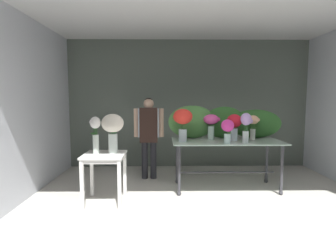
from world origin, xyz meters
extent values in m
plane|color=beige|center=(0.00, 1.76, 0.00)|extent=(7.74, 7.74, 0.00)
cube|color=slate|center=(0.00, 3.52, 1.43)|extent=(5.52, 0.12, 2.87)
cube|color=silver|center=(-2.76, 1.76, 1.43)|extent=(0.12, 3.64, 2.87)
cube|color=silver|center=(0.00, 1.76, 2.93)|extent=(5.64, 3.64, 0.12)
cube|color=silver|center=(0.52, 1.85, 0.84)|extent=(1.87, 0.86, 0.02)
cylinder|color=#38383D|center=(-0.31, 1.52, 0.41)|extent=(0.05, 0.05, 0.83)
sphere|color=#38383D|center=(-0.31, 1.52, 0.03)|extent=(0.07, 0.07, 0.07)
cylinder|color=#38383D|center=(1.35, 1.52, 0.41)|extent=(0.05, 0.05, 0.83)
sphere|color=#38383D|center=(1.35, 1.52, 0.03)|extent=(0.07, 0.07, 0.07)
cylinder|color=#38383D|center=(-0.31, 2.18, 0.41)|extent=(0.05, 0.05, 0.83)
sphere|color=#38383D|center=(-0.31, 2.18, 0.03)|extent=(0.07, 0.07, 0.07)
cylinder|color=#38383D|center=(1.35, 2.18, 0.41)|extent=(0.05, 0.05, 0.83)
sphere|color=#38383D|center=(1.35, 2.18, 0.03)|extent=(0.07, 0.07, 0.07)
cylinder|color=#38383D|center=(0.52, 1.85, 0.29)|extent=(1.67, 0.03, 0.03)
cube|color=white|center=(-1.45, 1.26, 0.73)|extent=(0.61, 0.62, 0.03)
cube|color=white|center=(-1.45, 1.26, 0.69)|extent=(0.55, 0.56, 0.06)
cube|color=white|center=(-1.72, 0.99, 0.36)|extent=(0.05, 0.05, 0.72)
cube|color=white|center=(-1.19, 0.99, 0.36)|extent=(0.05, 0.05, 0.72)
cube|color=white|center=(-1.72, 1.53, 0.36)|extent=(0.05, 0.05, 0.72)
cube|color=white|center=(-1.19, 1.53, 0.36)|extent=(0.05, 0.05, 0.72)
cylinder|color=#232328|center=(-0.94, 2.50, 0.41)|extent=(0.12, 0.12, 0.83)
cylinder|color=#232328|center=(-0.76, 2.50, 0.41)|extent=(0.12, 0.12, 0.83)
cube|color=#B2BCC6|center=(-0.85, 2.50, 1.10)|extent=(0.40, 0.22, 0.55)
cube|color=black|center=(-0.85, 2.38, 1.06)|extent=(0.34, 0.02, 0.67)
cylinder|color=#D8AD8E|center=(-1.10, 2.50, 1.10)|extent=(0.09, 0.09, 0.55)
cylinder|color=#D8AD8E|center=(-0.60, 2.50, 1.10)|extent=(0.09, 0.09, 0.55)
sphere|color=#D8AD8E|center=(-0.85, 2.50, 1.47)|extent=(0.20, 0.20, 0.20)
ellipsoid|color=black|center=(-0.85, 2.52, 1.53)|extent=(0.15, 0.15, 0.09)
ellipsoid|color=#477F3D|center=(-0.05, 2.16, 1.14)|extent=(0.87, 0.32, 0.59)
ellipsoid|color=#2D6028|center=(0.54, 2.16, 1.13)|extent=(0.77, 0.28, 0.57)
ellipsoid|color=#2D6028|center=(1.11, 2.16, 1.11)|extent=(0.97, 0.31, 0.52)
cylinder|color=silver|center=(0.27, 1.99, 0.97)|extent=(0.11, 0.11, 0.24)
cylinder|color=#9EBCB2|center=(0.27, 1.99, 0.90)|extent=(0.10, 0.10, 0.10)
cylinder|color=#2D6028|center=(0.30, 1.98, 1.01)|extent=(0.01, 0.01, 0.29)
cylinder|color=#2D6028|center=(0.28, 2.01, 1.01)|extent=(0.01, 0.01, 0.29)
cylinder|color=#2D6028|center=(0.24, 1.99, 1.01)|extent=(0.01, 0.01, 0.29)
cylinder|color=#2D6028|center=(0.26, 1.96, 1.01)|extent=(0.01, 0.01, 0.29)
ellipsoid|color=#E54C9E|center=(0.27, 1.99, 1.21)|extent=(0.27, 0.27, 0.17)
sphere|color=#E54C9E|center=(0.39, 1.96, 1.21)|extent=(0.07, 0.07, 0.07)
ellipsoid|color=#387033|center=(0.29, 1.95, 1.11)|extent=(0.10, 0.10, 0.03)
cylinder|color=silver|center=(1.00, 1.95, 0.94)|extent=(0.09, 0.09, 0.19)
cylinder|color=#9EBCB2|center=(1.00, 1.95, 0.89)|extent=(0.08, 0.08, 0.08)
cylinder|color=#477F3D|center=(1.02, 1.95, 1.01)|extent=(0.01, 0.01, 0.30)
cylinder|color=#477F3D|center=(0.98, 1.97, 1.01)|extent=(0.01, 0.01, 0.30)
cylinder|color=#477F3D|center=(0.99, 1.93, 1.01)|extent=(0.01, 0.01, 0.30)
ellipsoid|color=#F4B78E|center=(1.00, 1.95, 1.20)|extent=(0.20, 0.20, 0.15)
sphere|color=#F4B78E|center=(0.94, 1.97, 1.21)|extent=(0.06, 0.06, 0.06)
sphere|color=#F4B78E|center=(1.09, 1.95, 1.20)|extent=(0.06, 0.06, 0.06)
ellipsoid|color=#2D6028|center=(1.03, 1.93, 1.06)|extent=(0.09, 0.10, 0.03)
cylinder|color=silver|center=(-0.24, 1.75, 0.95)|extent=(0.14, 0.14, 0.21)
cylinder|color=#9EBCB2|center=(-0.24, 1.75, 0.89)|extent=(0.13, 0.13, 0.09)
cylinder|color=#477F3D|center=(-0.21, 1.74, 1.03)|extent=(0.01, 0.01, 0.34)
cylinder|color=#477F3D|center=(-0.25, 1.77, 1.03)|extent=(0.01, 0.01, 0.34)
cylinder|color=#477F3D|center=(-0.28, 1.75, 1.03)|extent=(0.01, 0.01, 0.34)
cylinder|color=#477F3D|center=(-0.24, 1.71, 1.03)|extent=(0.01, 0.01, 0.34)
ellipsoid|color=red|center=(-0.24, 1.75, 1.27)|extent=(0.32, 0.32, 0.25)
sphere|color=red|center=(-0.34, 1.75, 1.27)|extent=(0.12, 0.12, 0.12)
sphere|color=red|center=(-0.14, 1.75, 1.23)|extent=(0.09, 0.09, 0.09)
cylinder|color=silver|center=(0.78, 1.62, 0.94)|extent=(0.10, 0.10, 0.19)
cylinder|color=#9EBCB2|center=(0.78, 1.62, 0.89)|extent=(0.09, 0.09, 0.08)
cylinder|color=#387033|center=(0.80, 1.61, 1.02)|extent=(0.01, 0.01, 0.32)
cylinder|color=#387033|center=(0.78, 1.63, 1.02)|extent=(0.01, 0.01, 0.32)
cylinder|color=#387033|center=(0.75, 1.62, 1.02)|extent=(0.01, 0.01, 0.32)
cylinder|color=#387033|center=(0.78, 1.59, 1.02)|extent=(0.01, 0.01, 0.32)
ellipsoid|color=#B28ED1|center=(0.78, 1.62, 1.24)|extent=(0.18, 0.18, 0.20)
sphere|color=#B28ED1|center=(0.85, 1.64, 1.20)|extent=(0.09, 0.09, 0.09)
ellipsoid|color=#28562D|center=(0.79, 1.60, 1.06)|extent=(0.08, 0.11, 0.03)
cylinder|color=silver|center=(0.65, 1.85, 0.95)|extent=(0.12, 0.12, 0.21)
cylinder|color=#9EBCB2|center=(0.65, 1.85, 0.89)|extent=(0.11, 0.11, 0.09)
cylinder|color=#387033|center=(0.67, 1.85, 0.99)|extent=(0.01, 0.01, 0.26)
cylinder|color=#387033|center=(0.65, 1.88, 0.99)|extent=(0.01, 0.01, 0.26)
cylinder|color=#387033|center=(0.62, 1.84, 0.99)|extent=(0.01, 0.01, 0.26)
cylinder|color=#387033|center=(0.65, 1.82, 0.99)|extent=(0.01, 0.01, 0.26)
ellipsoid|color=red|center=(0.65, 1.85, 1.19)|extent=(0.26, 0.26, 0.23)
sphere|color=red|center=(0.57, 1.87, 1.21)|extent=(0.09, 0.09, 0.09)
sphere|color=red|center=(0.76, 1.85, 1.17)|extent=(0.06, 0.06, 0.06)
cylinder|color=silver|center=(0.46, 1.56, 0.93)|extent=(0.11, 0.11, 0.16)
cylinder|color=#9EBCB2|center=(0.46, 1.56, 0.88)|extent=(0.10, 0.10, 0.07)
cylinder|color=#2D6028|center=(0.48, 1.55, 0.97)|extent=(0.01, 0.01, 0.22)
cylinder|color=#2D6028|center=(0.45, 1.58, 0.97)|extent=(0.01, 0.01, 0.22)
cylinder|color=#2D6028|center=(0.45, 1.53, 0.97)|extent=(0.01, 0.01, 0.22)
ellipsoid|color=#D1338E|center=(0.46, 1.56, 1.14)|extent=(0.20, 0.20, 0.20)
ellipsoid|color=#477F3D|center=(0.48, 1.54, 1.03)|extent=(0.08, 0.11, 0.03)
cylinder|color=silver|center=(-1.58, 1.26, 0.89)|extent=(0.09, 0.09, 0.29)
cylinder|color=#9EBCB2|center=(-1.58, 1.26, 0.81)|extent=(0.08, 0.08, 0.12)
cylinder|color=#387033|center=(-1.56, 1.26, 0.96)|extent=(0.01, 0.01, 0.41)
cylinder|color=#387033|center=(-1.58, 1.28, 0.96)|extent=(0.01, 0.01, 0.41)
cylinder|color=#387033|center=(-1.60, 1.26, 0.96)|extent=(0.01, 0.01, 0.41)
cylinder|color=#387033|center=(-1.57, 1.24, 0.96)|extent=(0.01, 0.01, 0.41)
ellipsoid|color=white|center=(-1.58, 1.26, 1.22)|extent=(0.16, 0.16, 0.18)
sphere|color=white|center=(-1.63, 1.26, 1.23)|extent=(0.07, 0.07, 0.07)
ellipsoid|color=#2D6028|center=(-1.60, 1.25, 1.06)|extent=(0.10, 0.05, 0.03)
cylinder|color=silver|center=(-1.33, 1.32, 0.89)|extent=(0.14, 0.14, 0.30)
cylinder|color=#9EBCB2|center=(-1.33, 1.32, 0.81)|extent=(0.13, 0.13, 0.12)
cylinder|color=#28562D|center=(-1.31, 1.33, 0.94)|extent=(0.01, 0.01, 0.36)
cylinder|color=#28562D|center=(-1.34, 1.36, 0.94)|extent=(0.01, 0.01, 0.36)
cylinder|color=#28562D|center=(-1.37, 1.31, 0.94)|extent=(0.01, 0.01, 0.36)
cylinder|color=#28562D|center=(-1.34, 1.30, 0.94)|extent=(0.01, 0.01, 0.36)
ellipsoid|color=silver|center=(-1.33, 1.32, 1.20)|extent=(0.33, 0.33, 0.28)
sphere|color=silver|center=(-1.43, 1.31, 1.20)|extent=(0.11, 0.11, 0.11)
sphere|color=silver|center=(-1.21, 1.30, 1.16)|extent=(0.07, 0.07, 0.07)
ellipsoid|color=#28562D|center=(-1.31, 1.29, 1.06)|extent=(0.10, 0.09, 0.03)
camera|label=1|loc=(-0.56, -2.83, 1.59)|focal=29.57mm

